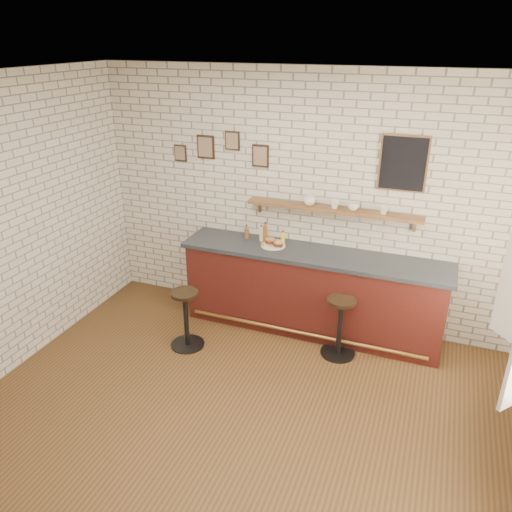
# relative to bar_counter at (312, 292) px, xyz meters

# --- Properties ---
(ground) EXTENTS (5.00, 5.00, 0.00)m
(ground) POSITION_rel_bar_counter_xyz_m (-0.26, -1.70, -0.51)
(ground) COLOR brown
(ground) RESTS_ON ground
(bar_counter) EXTENTS (3.10, 0.65, 1.01)m
(bar_counter) POSITION_rel_bar_counter_xyz_m (0.00, 0.00, 0.00)
(bar_counter) COLOR #491713
(bar_counter) RESTS_ON ground
(sandwich_plate) EXTENTS (0.28, 0.28, 0.01)m
(sandwich_plate) POSITION_rel_bar_counter_xyz_m (-0.50, 0.02, 0.51)
(sandwich_plate) COLOR white
(sandwich_plate) RESTS_ON bar_counter
(ciabatta_sandwich) EXTENTS (0.26, 0.18, 0.08)m
(ciabatta_sandwich) POSITION_rel_bar_counter_xyz_m (-0.48, 0.02, 0.56)
(ciabatta_sandwich) COLOR #B07C48
(ciabatta_sandwich) RESTS_ON sandwich_plate
(potato_chips) EXTENTS (0.26, 0.18, 0.00)m
(potato_chips) POSITION_rel_bar_counter_xyz_m (-0.51, 0.02, 0.52)
(potato_chips) COLOR gold
(potato_chips) RESTS_ON sandwich_plate
(bitters_bottle_brown) EXTENTS (0.05, 0.05, 0.18)m
(bitters_bottle_brown) POSITION_rel_bar_counter_xyz_m (-0.87, 0.12, 0.58)
(bitters_bottle_brown) COLOR brown
(bitters_bottle_brown) RESTS_ON bar_counter
(bitters_bottle_white) EXTENTS (0.05, 0.05, 0.20)m
(bitters_bottle_white) POSITION_rel_bar_counter_xyz_m (-0.68, 0.12, 0.58)
(bitters_bottle_white) COLOR beige
(bitters_bottle_white) RESTS_ON bar_counter
(bitters_bottle_amber) EXTENTS (0.06, 0.06, 0.24)m
(bitters_bottle_amber) POSITION_rel_bar_counter_xyz_m (-0.63, 0.12, 0.60)
(bitters_bottle_amber) COLOR #974F18
(bitters_bottle_amber) RESTS_ON bar_counter
(condiment_bottle_yellow) EXTENTS (0.05, 0.05, 0.17)m
(condiment_bottle_yellow) POSITION_rel_bar_counter_xyz_m (-0.41, 0.12, 0.57)
(condiment_bottle_yellow) COLOR yellow
(condiment_bottle_yellow) RESTS_ON bar_counter
(bar_stool_left) EXTENTS (0.41, 0.41, 0.70)m
(bar_stool_left) POSITION_rel_bar_counter_xyz_m (-1.22, -0.85, -0.13)
(bar_stool_left) COLOR black
(bar_stool_left) RESTS_ON ground
(bar_stool_right) EXTENTS (0.39, 0.39, 0.70)m
(bar_stool_right) POSITION_rel_bar_counter_xyz_m (0.43, -0.40, -0.13)
(bar_stool_right) COLOR black
(bar_stool_right) RESTS_ON ground
(wall_shelf) EXTENTS (2.00, 0.18, 0.18)m
(wall_shelf) POSITION_rel_bar_counter_xyz_m (0.14, 0.20, 0.97)
(wall_shelf) COLOR brown
(wall_shelf) RESTS_ON ground
(shelf_cup_a) EXTENTS (0.18, 0.18, 0.11)m
(shelf_cup_a) POSITION_rel_bar_counter_xyz_m (-0.13, 0.20, 1.05)
(shelf_cup_a) COLOR white
(shelf_cup_a) RESTS_ON wall_shelf
(shelf_cup_b) EXTENTS (0.14, 0.14, 0.10)m
(shelf_cup_b) POSITION_rel_bar_counter_xyz_m (0.16, 0.20, 1.04)
(shelf_cup_b) COLOR white
(shelf_cup_b) RESTS_ON wall_shelf
(shelf_cup_c) EXTENTS (0.12, 0.12, 0.09)m
(shelf_cup_c) POSITION_rel_bar_counter_xyz_m (0.37, 0.20, 1.04)
(shelf_cup_c) COLOR white
(shelf_cup_c) RESTS_ON wall_shelf
(shelf_cup_d) EXTENTS (0.12, 0.12, 0.09)m
(shelf_cup_d) POSITION_rel_bar_counter_xyz_m (0.70, 0.20, 1.04)
(shelf_cup_d) COLOR white
(shelf_cup_d) RESTS_ON wall_shelf
(back_wall_decor) EXTENTS (2.96, 0.02, 0.56)m
(back_wall_decor) POSITION_rel_bar_counter_xyz_m (-0.03, 0.28, 1.54)
(back_wall_decor) COLOR black
(back_wall_decor) RESTS_ON ground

